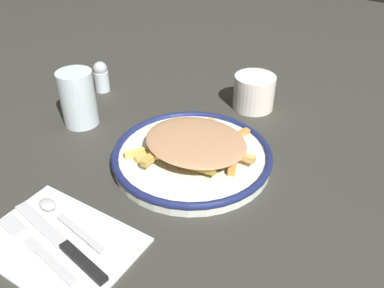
{
  "coord_description": "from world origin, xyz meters",
  "views": [
    {
      "loc": [
        -0.46,
        -0.34,
        0.43
      ],
      "look_at": [
        0.0,
        0.0,
        0.04
      ],
      "focal_mm": 37.15,
      "sensor_mm": 36.0,
      "label": 1
    }
  ],
  "objects_px": {
    "knife": "(65,246)",
    "coffee_mug": "(254,92)",
    "plate": "(192,156)",
    "salt_shaker": "(101,76)",
    "fries_heap": "(193,144)",
    "fork": "(36,247)",
    "water_glass": "(78,98)",
    "napkin": "(59,242)",
    "spoon": "(60,215)"
  },
  "relations": [
    {
      "from": "knife",
      "to": "coffee_mug",
      "type": "relative_size",
      "value": 1.85
    },
    {
      "from": "plate",
      "to": "salt_shaker",
      "type": "relative_size",
      "value": 3.94
    },
    {
      "from": "fries_heap",
      "to": "fork",
      "type": "relative_size",
      "value": 1.2
    },
    {
      "from": "water_glass",
      "to": "napkin",
      "type": "bearing_deg",
      "value": -136.5
    },
    {
      "from": "spoon",
      "to": "water_glass",
      "type": "relative_size",
      "value": 1.33
    },
    {
      "from": "knife",
      "to": "salt_shaker",
      "type": "height_order",
      "value": "salt_shaker"
    },
    {
      "from": "fork",
      "to": "spoon",
      "type": "height_order",
      "value": "spoon"
    },
    {
      "from": "fries_heap",
      "to": "spoon",
      "type": "xyz_separation_m",
      "value": [
        -0.23,
        0.08,
        -0.03
      ]
    },
    {
      "from": "salt_shaker",
      "to": "plate",
      "type": "bearing_deg",
      "value": -106.8
    },
    {
      "from": "knife",
      "to": "water_glass",
      "type": "height_order",
      "value": "water_glass"
    },
    {
      "from": "knife",
      "to": "napkin",
      "type": "bearing_deg",
      "value": 84.07
    },
    {
      "from": "water_glass",
      "to": "coffee_mug",
      "type": "bearing_deg",
      "value": -43.24
    },
    {
      "from": "fries_heap",
      "to": "water_glass",
      "type": "height_order",
      "value": "water_glass"
    },
    {
      "from": "fork",
      "to": "coffee_mug",
      "type": "height_order",
      "value": "coffee_mug"
    },
    {
      "from": "fries_heap",
      "to": "fork",
      "type": "distance_m",
      "value": 0.3
    },
    {
      "from": "plate",
      "to": "fork",
      "type": "relative_size",
      "value": 1.62
    },
    {
      "from": "fries_heap",
      "to": "coffee_mug",
      "type": "xyz_separation_m",
      "value": [
        0.25,
        0.02,
        -0.01
      ]
    },
    {
      "from": "plate",
      "to": "knife",
      "type": "height_order",
      "value": "plate"
    },
    {
      "from": "napkin",
      "to": "plate",
      "type": "bearing_deg",
      "value": -7.9
    },
    {
      "from": "knife",
      "to": "salt_shaker",
      "type": "distance_m",
      "value": 0.49
    },
    {
      "from": "fries_heap",
      "to": "salt_shaker",
      "type": "distance_m",
      "value": 0.36
    },
    {
      "from": "water_glass",
      "to": "knife",
      "type": "bearing_deg",
      "value": -134.46
    },
    {
      "from": "fries_heap",
      "to": "spoon",
      "type": "distance_m",
      "value": 0.25
    },
    {
      "from": "napkin",
      "to": "water_glass",
      "type": "relative_size",
      "value": 1.91
    },
    {
      "from": "fork",
      "to": "coffee_mug",
      "type": "distance_m",
      "value": 0.54
    },
    {
      "from": "fries_heap",
      "to": "salt_shaker",
      "type": "height_order",
      "value": "salt_shaker"
    },
    {
      "from": "salt_shaker",
      "to": "fries_heap",
      "type": "bearing_deg",
      "value": -107.01
    },
    {
      "from": "water_glass",
      "to": "salt_shaker",
      "type": "xyz_separation_m",
      "value": [
        0.13,
        0.08,
        -0.02
      ]
    },
    {
      "from": "fork",
      "to": "spoon",
      "type": "xyz_separation_m",
      "value": [
        0.06,
        0.02,
        0.0
      ]
    },
    {
      "from": "plate",
      "to": "spoon",
      "type": "distance_m",
      "value": 0.25
    },
    {
      "from": "knife",
      "to": "water_glass",
      "type": "xyz_separation_m",
      "value": [
        0.24,
        0.25,
        0.05
      ]
    },
    {
      "from": "water_glass",
      "to": "coffee_mug",
      "type": "relative_size",
      "value": 1.01
    },
    {
      "from": "spoon",
      "to": "coffee_mug",
      "type": "height_order",
      "value": "coffee_mug"
    },
    {
      "from": "plate",
      "to": "napkin",
      "type": "height_order",
      "value": "plate"
    },
    {
      "from": "knife",
      "to": "plate",
      "type": "bearing_deg",
      "value": -3.87
    },
    {
      "from": "plate",
      "to": "water_glass",
      "type": "bearing_deg",
      "value": 95.72
    },
    {
      "from": "salt_shaker",
      "to": "knife",
      "type": "bearing_deg",
      "value": -139.07
    },
    {
      "from": "fork",
      "to": "knife",
      "type": "bearing_deg",
      "value": -51.09
    },
    {
      "from": "fries_heap",
      "to": "salt_shaker",
      "type": "relative_size",
      "value": 2.93
    },
    {
      "from": "fries_heap",
      "to": "coffee_mug",
      "type": "height_order",
      "value": "coffee_mug"
    },
    {
      "from": "plate",
      "to": "fries_heap",
      "type": "bearing_deg",
      "value": -119.41
    },
    {
      "from": "water_glass",
      "to": "spoon",
      "type": "bearing_deg",
      "value": -137.26
    },
    {
      "from": "coffee_mug",
      "to": "knife",
      "type": "bearing_deg",
      "value": 179.12
    },
    {
      "from": "knife",
      "to": "water_glass",
      "type": "bearing_deg",
      "value": 45.54
    },
    {
      "from": "knife",
      "to": "water_glass",
      "type": "distance_m",
      "value": 0.35
    },
    {
      "from": "knife",
      "to": "spoon",
      "type": "distance_m",
      "value": 0.06
    },
    {
      "from": "knife",
      "to": "fork",
      "type": "bearing_deg",
      "value": 128.91
    },
    {
      "from": "fries_heap",
      "to": "napkin",
      "type": "relative_size",
      "value": 0.97
    },
    {
      "from": "napkin",
      "to": "water_glass",
      "type": "xyz_separation_m",
      "value": [
        0.24,
        0.23,
        0.05
      ]
    },
    {
      "from": "spoon",
      "to": "knife",
      "type": "bearing_deg",
      "value": -121.68
    }
  ]
}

